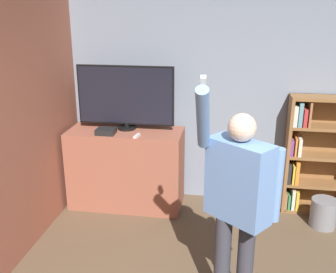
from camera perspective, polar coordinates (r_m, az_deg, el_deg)
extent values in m
cube|color=gray|center=(4.78, 10.56, 5.95)|extent=(6.13, 0.06, 2.70)
cube|color=#93513D|center=(3.89, -21.52, 2.11)|extent=(0.06, 4.46, 2.70)
cube|color=#93513D|center=(4.82, -6.04, -4.59)|extent=(1.35, 0.57, 0.96)
cylinder|color=black|center=(4.72, -6.01, 1.29)|extent=(0.22, 0.22, 0.03)
cylinder|color=black|center=(4.71, -6.03, 1.75)|extent=(0.06, 0.06, 0.05)
cube|color=black|center=(4.62, -6.18, 5.96)|extent=(1.14, 0.04, 0.69)
cube|color=black|center=(4.60, -6.25, 5.90)|extent=(1.11, 0.01, 0.66)
cube|color=black|center=(4.56, -8.99, 0.75)|extent=(0.22, 0.18, 0.06)
cube|color=white|center=(4.43, -4.55, 0.12)|extent=(0.05, 0.14, 0.02)
cube|color=brown|center=(4.83, 16.83, -2.45)|extent=(0.04, 0.28, 1.41)
cube|color=brown|center=(5.01, 20.70, -2.08)|extent=(0.75, 0.01, 1.41)
cube|color=brown|center=(5.16, 20.12, -9.74)|extent=(0.68, 0.28, 0.04)
cube|color=brown|center=(5.02, 20.53, -6.37)|extent=(0.68, 0.28, 0.04)
cube|color=brown|center=(4.89, 20.99, -2.63)|extent=(0.68, 0.28, 0.04)
cube|color=brown|center=(4.78, 21.47, 1.31)|extent=(0.68, 0.28, 0.04)
cube|color=brown|center=(4.70, 21.94, 5.19)|extent=(0.68, 0.28, 0.04)
cube|color=#99663D|center=(5.05, 16.59, -8.62)|extent=(0.03, 0.26, 0.22)
cube|color=#338447|center=(5.05, 17.01, -8.77)|extent=(0.03, 0.25, 0.20)
cube|color=beige|center=(5.04, 17.59, -8.47)|extent=(0.04, 0.23, 0.27)
cube|color=gold|center=(5.04, 18.11, -8.65)|extent=(0.03, 0.20, 0.25)
cube|color=#232328|center=(4.89, 17.06, -4.90)|extent=(0.04, 0.23, 0.24)
cube|color=gold|center=(4.91, 17.60, -4.94)|extent=(0.02, 0.26, 0.23)
cube|color=orange|center=(4.88, 18.13, -4.82)|extent=(0.04, 0.20, 0.28)
cube|color=#7A3889|center=(4.76, 17.42, -1.36)|extent=(0.03, 0.21, 0.19)
cube|color=orange|center=(4.77, 17.94, -1.19)|extent=(0.02, 0.23, 0.22)
cube|color=beige|center=(4.79, 18.44, -1.20)|extent=(0.04, 0.26, 0.21)
cube|color=beige|center=(4.68, 17.87, 3.05)|extent=(0.04, 0.25, 0.23)
cube|color=#5B8E99|center=(4.68, 18.53, 3.25)|extent=(0.04, 0.25, 0.27)
cube|color=red|center=(4.69, 19.13, 2.77)|extent=(0.04, 0.24, 0.20)
cube|color=#99663D|center=(4.69, 19.76, 3.21)|extent=(0.02, 0.24, 0.28)
cylinder|color=#383842|center=(3.32, 7.87, -17.66)|extent=(0.13, 0.13, 0.82)
cylinder|color=#383842|center=(3.33, 11.12, -17.79)|extent=(0.13, 0.13, 0.82)
cube|color=#6B93D1|center=(2.96, 10.23, -6.36)|extent=(0.52, 0.47, 0.62)
sphere|color=beige|center=(2.81, 10.70, 1.28)|extent=(0.20, 0.20, 0.20)
cylinder|color=#6B93D1|center=(2.99, 15.42, -6.84)|extent=(0.09, 0.09, 0.57)
cylinder|color=#6B93D1|center=(2.68, 5.10, 2.59)|extent=(0.09, 0.40, 0.52)
cube|color=white|center=(2.57, 5.15, 7.38)|extent=(0.04, 0.09, 0.14)
cylinder|color=gray|center=(4.79, 21.64, -10.28)|extent=(0.29, 0.29, 0.32)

